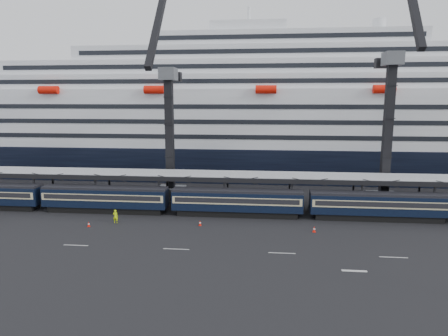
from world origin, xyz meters
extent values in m
plane|color=black|center=(0.00, 0.00, 0.00)|extent=(260.00, 260.00, 0.00)
cube|color=beige|center=(-26.00, -4.00, 0.01)|extent=(3.00, 0.15, 0.02)
cube|color=beige|center=(-14.00, -4.00, 0.01)|extent=(3.00, 0.15, 0.02)
cube|color=beige|center=(-2.00, -4.00, 0.01)|extent=(3.00, 0.15, 0.02)
cube|color=beige|center=(10.00, -4.00, 0.01)|extent=(3.00, 0.15, 0.02)
cube|color=beige|center=(5.00, -8.00, 0.01)|extent=(2.50, 0.40, 0.02)
cube|color=black|center=(-28.00, 10.00, 0.45)|extent=(17.48, 2.40, 0.90)
cube|color=black|center=(-28.00, 10.00, 2.25)|extent=(19.00, 2.80, 2.70)
cube|color=beige|center=(-28.00, 10.00, 2.55)|extent=(18.62, 2.92, 1.05)
cube|color=black|center=(-28.00, 10.00, 2.60)|extent=(17.86, 2.98, 0.70)
cube|color=black|center=(-28.00, 10.00, 3.75)|extent=(19.00, 2.50, 0.35)
cube|color=black|center=(-8.00, 10.00, 0.45)|extent=(17.48, 2.40, 0.90)
cube|color=black|center=(-8.00, 10.00, 2.25)|extent=(19.00, 2.80, 2.70)
cube|color=beige|center=(-8.00, 10.00, 2.55)|extent=(18.62, 2.92, 1.05)
cube|color=black|center=(-8.00, 10.00, 2.60)|extent=(17.86, 2.98, 0.70)
cube|color=black|center=(-8.00, 10.00, 3.75)|extent=(19.00, 2.50, 0.35)
cube|color=black|center=(12.00, 10.00, 0.45)|extent=(17.48, 2.40, 0.90)
cube|color=black|center=(12.00, 10.00, 2.25)|extent=(19.00, 2.80, 2.70)
cube|color=beige|center=(12.00, 10.00, 2.55)|extent=(18.62, 2.92, 1.05)
cube|color=black|center=(12.00, 10.00, 2.60)|extent=(17.86, 2.98, 0.70)
cube|color=black|center=(12.00, 10.00, 3.75)|extent=(19.00, 2.50, 0.35)
cube|color=#93969B|center=(0.00, 14.00, 5.40)|extent=(130.00, 6.00, 0.25)
cube|color=black|center=(0.00, 11.00, 5.10)|extent=(130.00, 0.25, 0.70)
cube|color=black|center=(0.00, 17.00, 5.10)|extent=(130.00, 0.25, 0.70)
cube|color=black|center=(-40.00, 11.20, 2.70)|extent=(0.25, 0.25, 5.40)
cube|color=black|center=(-40.00, 16.80, 2.70)|extent=(0.25, 0.25, 5.40)
cube|color=black|center=(-30.00, 11.20, 2.70)|extent=(0.25, 0.25, 5.40)
cube|color=black|center=(-30.00, 16.80, 2.70)|extent=(0.25, 0.25, 5.40)
cube|color=black|center=(-20.00, 11.20, 2.70)|extent=(0.25, 0.25, 5.40)
cube|color=black|center=(-20.00, 16.80, 2.70)|extent=(0.25, 0.25, 5.40)
cube|color=black|center=(-10.00, 11.20, 2.70)|extent=(0.25, 0.25, 5.40)
cube|color=black|center=(-10.00, 16.80, 2.70)|extent=(0.25, 0.25, 5.40)
cube|color=black|center=(0.00, 11.20, 2.70)|extent=(0.25, 0.25, 5.40)
cube|color=black|center=(0.00, 16.80, 2.70)|extent=(0.25, 0.25, 5.40)
cube|color=black|center=(10.00, 11.20, 2.70)|extent=(0.25, 0.25, 5.40)
cube|color=black|center=(10.00, 16.80, 2.70)|extent=(0.25, 0.25, 5.40)
cube|color=black|center=(20.00, 11.20, 2.70)|extent=(0.25, 0.25, 5.40)
cube|color=black|center=(20.00, 16.80, 2.70)|extent=(0.25, 0.25, 5.40)
cube|color=black|center=(0.00, 46.00, 3.50)|extent=(200.00, 28.00, 7.00)
cube|color=silver|center=(0.00, 46.00, 13.00)|extent=(190.00, 26.88, 12.00)
cube|color=silver|center=(0.00, 46.00, 20.50)|extent=(160.00, 24.64, 3.00)
cube|color=black|center=(0.00, 33.63, 20.50)|extent=(153.60, 0.12, 0.90)
cube|color=silver|center=(0.00, 46.00, 23.50)|extent=(124.00, 21.84, 3.00)
cube|color=black|center=(0.00, 35.03, 23.50)|extent=(119.04, 0.12, 0.90)
cube|color=silver|center=(0.00, 46.00, 26.50)|extent=(90.00, 19.04, 3.00)
cube|color=black|center=(0.00, 36.43, 26.50)|extent=(86.40, 0.12, 0.90)
cube|color=silver|center=(0.00, 46.00, 29.50)|extent=(56.00, 16.24, 3.00)
cube|color=black|center=(0.00, 37.83, 29.50)|extent=(53.76, 0.12, 0.90)
cube|color=silver|center=(-8.00, 46.00, 32.00)|extent=(16.00, 12.00, 2.50)
cylinder|color=silver|center=(20.00, 46.00, 32.50)|extent=(2.80, 2.80, 3.00)
cylinder|color=red|center=(-48.00, 31.96, 18.80)|extent=(4.00, 1.60, 1.60)
cylinder|color=red|center=(-26.00, 31.96, 18.80)|extent=(4.00, 1.60, 1.60)
cylinder|color=red|center=(-4.00, 31.96, 18.80)|extent=(4.00, 1.60, 1.60)
cylinder|color=red|center=(18.00, 31.96, 18.80)|extent=(4.00, 1.60, 1.60)
cube|color=#505458|center=(-20.00, 19.00, 1.00)|extent=(4.50, 4.50, 2.00)
cube|color=black|center=(-20.00, 19.00, 11.00)|extent=(1.30, 1.30, 18.00)
cube|color=#505458|center=(-20.00, 19.00, 21.00)|extent=(2.60, 3.20, 2.00)
cube|color=black|center=(-20.00, 13.21, 27.89)|extent=(0.90, 12.26, 14.37)
cube|color=black|center=(-20.00, 21.52, 21.00)|extent=(0.90, 5.04, 0.90)
cube|color=black|center=(-20.00, 24.04, 20.80)|extent=(2.20, 1.60, 1.60)
cube|color=#505458|center=(15.00, 18.00, 1.00)|extent=(4.50, 4.50, 2.00)
cube|color=black|center=(15.00, 18.00, 12.00)|extent=(1.30, 1.30, 20.00)
cube|color=#505458|center=(15.00, 18.00, 23.00)|extent=(2.60, 3.20, 2.00)
cube|color=black|center=(15.00, 20.80, 23.00)|extent=(0.90, 5.60, 0.90)
cube|color=black|center=(15.00, 23.60, 22.80)|extent=(2.20, 1.60, 1.60)
imported|color=#D5FF0D|center=(-24.48, 4.79, 0.95)|extent=(0.73, 0.52, 1.91)
cube|color=red|center=(-27.51, 2.87, 0.02)|extent=(0.35, 0.35, 0.04)
cone|color=red|center=(-27.51, 2.87, 0.36)|extent=(0.29, 0.29, 0.65)
cylinder|color=white|center=(-27.51, 2.87, 0.36)|extent=(0.25, 0.25, 0.11)
cube|color=red|center=(-12.66, 4.83, 0.02)|extent=(0.38, 0.38, 0.04)
cone|color=red|center=(-12.66, 4.83, 0.40)|extent=(0.32, 0.32, 0.71)
cylinder|color=white|center=(-12.66, 4.83, 0.40)|extent=(0.27, 0.27, 0.12)
cube|color=red|center=(2.44, 3.66, 0.02)|extent=(0.40, 0.40, 0.04)
cone|color=red|center=(2.44, 3.66, 0.42)|extent=(0.33, 0.33, 0.75)
cylinder|color=white|center=(2.44, 3.66, 0.42)|extent=(0.28, 0.28, 0.12)
camera|label=1|loc=(-4.19, -46.60, 16.90)|focal=32.00mm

